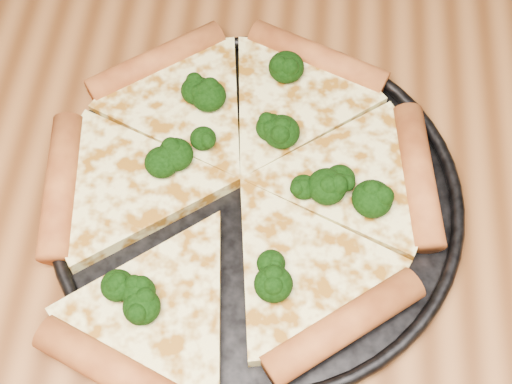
{
  "coord_description": "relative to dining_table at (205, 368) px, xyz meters",
  "views": [
    {
      "loc": [
        0.06,
        -0.16,
        1.26
      ],
      "look_at": [
        0.03,
        0.11,
        0.77
      ],
      "focal_mm": 50.29,
      "sensor_mm": 36.0,
      "label": 1
    }
  ],
  "objects": [
    {
      "name": "pizza",
      "position": [
        0.02,
        0.12,
        0.11
      ],
      "size": [
        0.32,
        0.37,
        0.03
      ],
      "rotation": [
        0.0,
        0.0,
        -0.4
      ],
      "color": "#FFF49C",
      "rests_on": "pizza_pan"
    },
    {
      "name": "broccoli_florets",
      "position": [
        0.03,
        0.12,
        0.12
      ],
      "size": [
        0.21,
        0.25,
        0.02
      ],
      "color": "black",
      "rests_on": "pizza"
    },
    {
      "name": "pizza_pan",
      "position": [
        0.03,
        0.11,
        0.1
      ],
      "size": [
        0.33,
        0.33,
        0.02
      ],
      "color": "black",
      "rests_on": "dining_table"
    },
    {
      "name": "dining_table",
      "position": [
        0.0,
        0.0,
        0.0
      ],
      "size": [
        1.2,
        0.9,
        0.75
      ],
      "color": "brown",
      "rests_on": "ground"
    }
  ]
}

